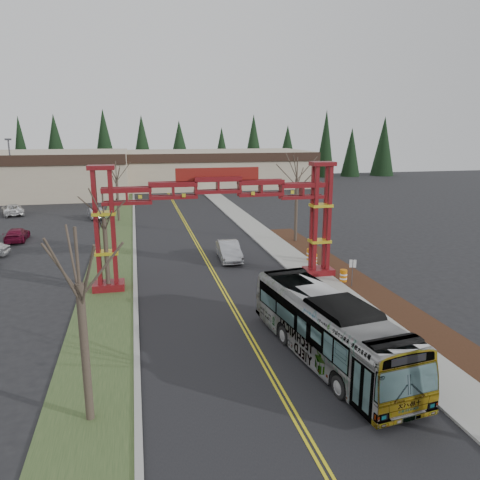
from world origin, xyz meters
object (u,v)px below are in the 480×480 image
object	(u,v)px
retail_building_east	(213,168)
barrel_north	(310,255)
light_pole_far	(11,167)
gateway_arch	(218,204)
bare_tree_right_far	(297,179)
silver_sedan	(229,251)
transit_bus	(328,329)
parked_car_far_b	(12,210)
bare_tree_median_far	(116,178)
parked_car_mid_a	(17,235)
bare_tree_median_mid	(104,219)
bare_tree_median_near	(79,285)
barrel_mid	(314,259)
parked_car_far_a	(95,213)
street_sign	(353,268)
barrel_south	(343,276)

from	to	relation	value
retail_building_east	barrel_north	bearing A→B (deg)	-91.17
light_pole_far	barrel_north	size ratio (longest dim) A/B	8.89
gateway_arch	light_pole_far	xyz separation A→B (m)	(-23.78, 43.24, -0.23)
bare_tree_right_far	light_pole_far	bearing A→B (deg)	136.55
silver_sedan	transit_bus	bearing A→B (deg)	-84.23
parked_car_far_b	bare_tree_median_far	xyz separation A→B (m)	(14.08, -7.50, 4.65)
gateway_arch	parked_car_mid_a	size ratio (longest dim) A/B	3.84
bare_tree_median_mid	bare_tree_right_far	world-z (taller)	bare_tree_right_far
bare_tree_median_near	bare_tree_median_mid	xyz separation A→B (m)	(0.00, 15.50, -0.44)
bare_tree_median_near	barrel_mid	world-z (taller)	bare_tree_median_near
parked_car_far_a	bare_tree_median_far	xyz separation A→B (m)	(3.00, -2.27, 4.67)
street_sign	barrel_south	world-z (taller)	street_sign
bare_tree_median_near	street_sign	distance (m)	21.71
gateway_arch	barrel_north	xyz separation A→B (m)	(8.81, 3.96, -5.42)
bare_tree_right_far	parked_car_far_a	bearing A→B (deg)	139.84
bare_tree_median_near	barrel_south	distance (m)	22.48
light_pole_far	barrel_north	bearing A→B (deg)	-50.32
parked_car_mid_a	bare_tree_right_far	bearing A→B (deg)	165.06
street_sign	parked_car_mid_a	bearing A→B (deg)	142.27
bare_tree_median_far	barrel_mid	size ratio (longest dim) A/B	7.81
bare_tree_median_near	bare_tree_median_mid	distance (m)	15.51
parked_car_mid_a	bare_tree_median_far	world-z (taller)	bare_tree_median_far
retail_building_east	barrel_south	bearing A→B (deg)	-90.78
silver_sedan	light_pole_far	xyz separation A→B (m)	(-25.75, 37.29, 4.93)
barrel_south	bare_tree_median_near	bearing A→B (deg)	-141.51
retail_building_east	bare_tree_median_mid	world-z (taller)	bare_tree_median_mid
bare_tree_median_far	barrel_mid	world-z (taller)	bare_tree_median_far
parked_car_mid_a	parked_car_far_a	world-z (taller)	parked_car_far_a
transit_bus	light_pole_far	xyz separation A→B (m)	(-26.94, 56.43, 4.08)
barrel_south	transit_bus	bearing A→B (deg)	-118.41
retail_building_east	parked_car_far_b	xyz separation A→B (m)	(-32.08, -27.77, -2.77)
silver_sedan	bare_tree_median_far	world-z (taller)	bare_tree_median_far
street_sign	barrel_south	size ratio (longest dim) A/B	2.05
barrel_mid	street_sign	bearing A→B (deg)	-85.53
barrel_south	bare_tree_median_mid	bearing A→B (deg)	173.73
parked_car_far_b	barrel_north	world-z (taller)	parked_car_far_b
retail_building_east	light_pole_far	size ratio (longest dim) A/B	3.82
parked_car_mid_a	light_pole_far	world-z (taller)	light_pole_far
parked_car_far_a	bare_tree_right_far	bearing A→B (deg)	127.08
gateway_arch	barrel_north	bearing A→B (deg)	24.17
gateway_arch	silver_sedan	xyz separation A→B (m)	(1.97, 5.95, -5.15)
gateway_arch	bare_tree_median_mid	world-z (taller)	gateway_arch
parked_car_far_a	street_sign	size ratio (longest dim) A/B	2.07
light_pole_far	parked_car_mid_a	bearing A→B (deg)	-77.11
bare_tree_right_far	parked_car_far_b	bearing A→B (deg)	144.42
parked_car_mid_a	parked_car_far_b	xyz separation A→B (m)	(-4.13, 16.41, 0.05)
silver_sedan	bare_tree_median_near	bearing A→B (deg)	-112.43
barrel_north	bare_tree_right_far	bearing A→B (deg)	80.74
retail_building_east	parked_car_mid_a	xyz separation A→B (m)	(-27.95, -44.18, -2.83)
bare_tree_median_mid	barrel_south	bearing A→B (deg)	-6.27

